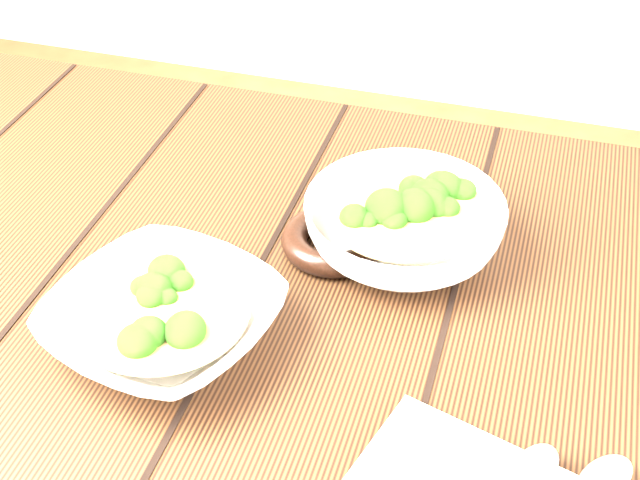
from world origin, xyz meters
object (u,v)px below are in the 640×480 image
(table, at_px, (265,387))
(trivet, at_px, (334,240))
(soup_bowl_back, at_px, (404,226))
(soup_bowl_front, at_px, (163,319))

(table, distance_m, trivet, 0.17)
(table, bearing_deg, soup_bowl_back, 45.56)
(table, relative_size, trivet, 10.87)
(soup_bowl_back, relative_size, trivet, 2.40)
(table, bearing_deg, soup_bowl_front, -133.57)
(trivet, bearing_deg, soup_bowl_front, -123.36)
(table, distance_m, soup_bowl_back, 0.23)
(soup_bowl_front, distance_m, soup_bowl_back, 0.26)
(soup_bowl_back, height_order, trivet, soup_bowl_back)
(table, xyz_separation_m, trivet, (0.05, 0.10, 0.13))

